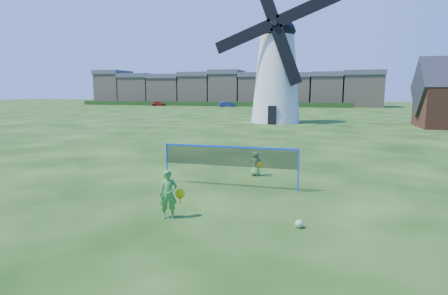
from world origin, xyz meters
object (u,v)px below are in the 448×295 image
player_boy (256,164)px  car_left (158,104)px  car_right (227,104)px  player_girl (168,194)px  windmill (276,71)px  play_ball (299,224)px  badminton_net (229,157)px

player_boy → car_left: (-33.08, 60.24, 0.03)m
car_right → player_girl: bearing=169.5°
windmill → player_boy: (2.64, -25.90, -5.08)m
car_right → player_boy: bearing=172.0°
car_left → player_boy: bearing=-175.0°
player_girl → windmill: bearing=68.3°
windmill → player_girl: size_ratio=12.04×
car_left → play_ball: bearing=-175.6°
player_girl → player_boy: 5.96m
player_girl → badminton_net: bearing=53.8°
player_girl → car_left: player_girl is taller
player_boy → player_girl: bearing=76.4°
player_boy → car_right: car_right is taller
windmill → player_boy: 26.52m
badminton_net → player_boy: size_ratio=4.87×
player_boy → car_right: 62.01m
badminton_net → player_boy: 2.27m
play_ball → car_left: (-35.29, 65.81, 0.44)m
car_left → windmill: bearing=-162.2°
windmill → badminton_net: windmill is taller
windmill → car_right: (-14.53, 33.69, -5.01)m
windmill → player_girl: (1.24, -31.68, -4.91)m
player_boy → car_left: bearing=-61.2°
windmill → car_right: bearing=113.3°
player_boy → car_left: size_ratio=0.32×
car_right → badminton_net: bearing=170.9°
player_girl → player_boy: player_girl is taller
player_boy → car_right: (-17.17, 59.58, 0.07)m
badminton_net → car_right: bearing=105.0°
windmill → player_boy: windmill is taller
player_girl → car_right: bearing=79.7°
badminton_net → play_ball: 4.57m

